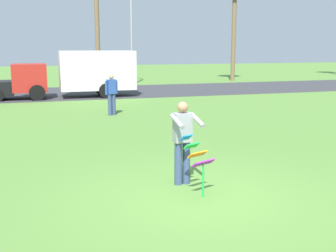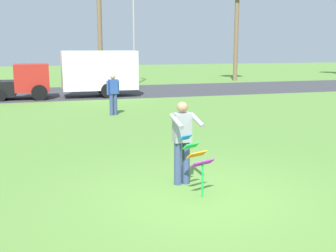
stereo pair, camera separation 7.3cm
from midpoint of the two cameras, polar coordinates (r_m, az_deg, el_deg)
The scene contains 7 objects.
ground_plane at distance 8.07m, azimuth 4.29°, elevation -9.60°, with size 120.00×120.00×0.00m, color #568438.
road_strip at distance 26.74m, azimuth -11.15°, elevation 4.58°, with size 120.00×8.00×0.01m, color #38383D.
person_kite_flyer at distance 8.45m, azimuth 1.81°, elevation -1.90°, with size 0.56×0.67×1.73m.
kite_held at distance 7.91m, azimuth 3.81°, elevation -4.19°, with size 0.58×0.72×1.14m.
parked_truck_red_cab at distance 24.20m, azimuth -11.80°, elevation 7.26°, with size 6.70×2.13×2.62m.
streetlight_pole at distance 32.00m, azimuth -5.19°, elevation 12.88°, with size 0.24×1.65×7.00m.
person_walker_near at distance 17.45m, azimuth -7.92°, elevation 4.53°, with size 0.55×0.32×1.73m.
Camera 1 is at (-2.83, -7.01, 2.81)m, focal length 44.16 mm.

